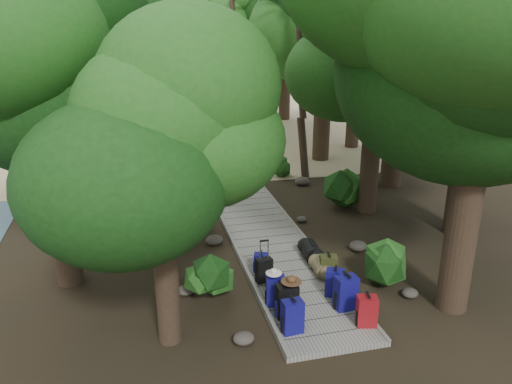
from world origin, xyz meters
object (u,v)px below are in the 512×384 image
object	(u,v)px
backpack_left_c	(275,289)
kayak	(153,149)
backpack_left_d	(261,262)
backpack_left_b	(287,299)
backpack_right_d	(328,265)
duffel_right_black	(311,251)
backpack_right_c	(335,281)
backpack_left_a	(292,315)
duffel_right_khaki	(321,267)
suitcase_on_boardwalk	(264,270)
backpack_right_a	(367,310)
backpack_right_b	(346,291)
lone_suitcase_on_sand	(221,152)
sun_lounger	(273,137)

from	to	relation	value
backpack_left_c	kayak	xyz separation A→B (m)	(-1.79, 13.51, -0.31)
backpack_left_d	backpack_left_b	bearing A→B (deg)	-70.47
backpack_right_d	duffel_right_black	distance (m)	0.95
backpack_right_c	kayak	size ratio (longest dim) A/B	0.23
backpack_left_a	backpack_right_d	distance (m)	2.30
duffel_right_khaki	duffel_right_black	size ratio (longest dim) A/B	0.84
backpack_left_d	suitcase_on_boardwalk	xyz separation A→B (m)	(-0.05, -0.48, 0.04)
backpack_right_a	suitcase_on_boardwalk	bearing A→B (deg)	138.10
duffel_right_black	suitcase_on_boardwalk	world-z (taller)	suitcase_on_boardwalk
backpack_right_b	kayak	size ratio (longest dim) A/B	0.27
backpack_left_b	backpack_right_d	size ratio (longest dim) A/B	1.31
kayak	duffel_right_black	bearing A→B (deg)	-62.79
backpack_right_d	kayak	xyz separation A→B (m)	(-3.27, 12.71, -0.25)
backpack_left_a	backpack_right_c	bearing A→B (deg)	34.84
backpack_left_a	backpack_right_c	world-z (taller)	backpack_left_a
backpack_left_a	duffel_right_black	xyz separation A→B (m)	(1.37, 2.74, -0.15)
backpack_right_b	backpack_right_d	xyz separation A→B (m)	(0.14, 1.29, -0.10)
backpack_left_b	suitcase_on_boardwalk	world-z (taller)	backpack_left_b
backpack_left_b	lone_suitcase_on_sand	bearing A→B (deg)	85.53
backpack_left_a	lone_suitcase_on_sand	xyz separation A→B (m)	(0.90, 12.51, -0.12)
backpack_left_c	lone_suitcase_on_sand	xyz separation A→B (m)	(0.94, 11.52, -0.11)
backpack_left_b	duffel_right_khaki	bearing A→B (deg)	48.26
backpack_right_c	lone_suitcase_on_sand	bearing A→B (deg)	118.43
backpack_left_b	duffel_right_khaki	world-z (taller)	backpack_left_b
duffel_right_black	sun_lounger	world-z (taller)	sun_lounger
duffel_right_black	duffel_right_khaki	bearing A→B (deg)	-87.00
backpack_left_a	backpack_left_b	distance (m)	0.52
backpack_left_a	kayak	xyz separation A→B (m)	(-1.83, 14.50, -0.32)
duffel_right_khaki	backpack_left_b	bearing A→B (deg)	-125.61
backpack_left_d	backpack_right_a	bearing A→B (deg)	-42.38
backpack_left_a	suitcase_on_boardwalk	distance (m)	1.96
duffel_right_khaki	sun_lounger	xyz separation A→B (m)	(2.47, 12.78, 0.02)
backpack_left_c	backpack_right_b	bearing A→B (deg)	-9.86
backpack_right_a	duffel_right_black	size ratio (longest dim) A/B	1.01
backpack_left_a	duffel_right_black	distance (m)	3.07
backpack_left_b	backpack_left_d	bearing A→B (deg)	90.38
backpack_left_c	backpack_left_b	bearing A→B (deg)	-68.68
backpack_left_a	suitcase_on_boardwalk	world-z (taller)	backpack_left_a
backpack_right_c	sun_lounger	distance (m)	13.94
lone_suitcase_on_sand	duffel_right_black	bearing A→B (deg)	-73.77
backpack_right_c	lone_suitcase_on_sand	world-z (taller)	backpack_right_c
backpack_left_c	suitcase_on_boardwalk	distance (m)	0.97
backpack_left_c	backpack_left_d	distance (m)	1.45
backpack_left_b	backpack_right_b	bearing A→B (deg)	-0.81
backpack_right_a	suitcase_on_boardwalk	world-z (taller)	backpack_right_a
backpack_left_b	backpack_right_c	world-z (taller)	backpack_left_b
backpack_right_d	suitcase_on_boardwalk	distance (m)	1.47
backpack_right_b	suitcase_on_boardwalk	size ratio (longest dim) A/B	1.40
backpack_right_a	sun_lounger	size ratio (longest dim) A/B	0.36
backpack_left_b	sun_lounger	distance (m)	14.71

